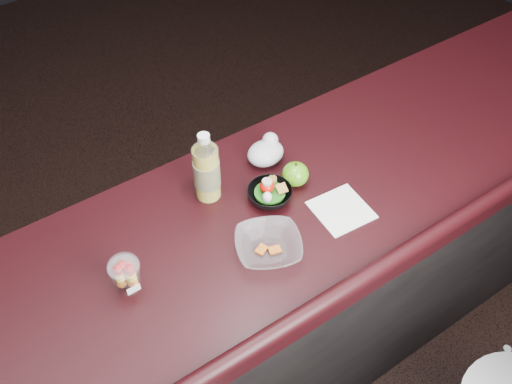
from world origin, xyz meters
TOP-DOWN VIEW (x-y plane):
  - room_shell at (0.00, 0.00)m, footprint 8.00×8.00m
  - counter at (0.00, 0.30)m, footprint 4.06×0.71m
  - lemonade_bottle at (-0.01, 0.46)m, footprint 0.08×0.08m
  - fruit_cup at (-0.37, 0.29)m, footprint 0.09×0.09m
  - green_apple at (0.24, 0.35)m, footprint 0.08×0.08m
  - plastic_bag at (0.22, 0.48)m, footprint 0.12×0.10m
  - snack_bowl at (0.13, 0.34)m, footprint 0.15×0.15m
  - takeout_bowl at (0.01, 0.18)m, footprint 0.25×0.25m
  - paper_napkin at (0.28, 0.18)m, footprint 0.17×0.17m

SIDE VIEW (x-z plane):
  - counter at x=0.00m, z-range 0.00..1.02m
  - paper_napkin at x=0.28m, z-range 1.02..1.02m
  - takeout_bowl at x=0.01m, z-range 1.02..1.07m
  - snack_bowl at x=0.13m, z-range 1.01..1.08m
  - green_apple at x=0.24m, z-range 1.02..1.10m
  - plastic_bag at x=0.22m, z-range 1.01..1.11m
  - fruit_cup at x=-0.37m, z-range 1.02..1.14m
  - lemonade_bottle at x=-0.01m, z-range 1.00..1.24m
  - room_shell at x=0.00m, z-range -2.17..5.83m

